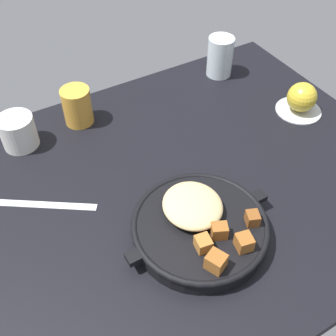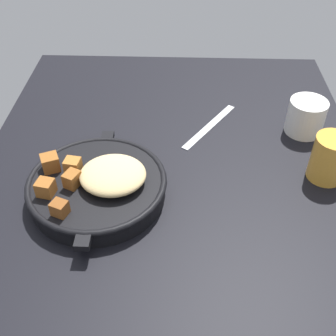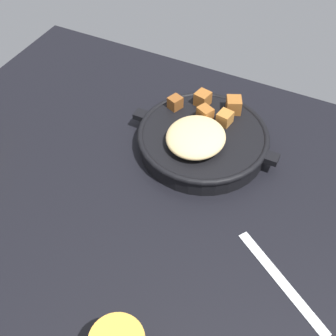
# 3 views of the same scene
# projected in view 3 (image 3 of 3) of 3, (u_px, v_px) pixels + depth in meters

# --- Properties ---
(ground_plane) EXTENTS (1.09, 0.77, 0.02)m
(ground_plane) POSITION_uv_depth(u_px,v_px,m) (177.00, 201.00, 0.79)
(ground_plane) COLOR black
(cast_iron_skillet) EXTENTS (0.30, 0.25, 0.07)m
(cast_iron_skillet) POSITION_uv_depth(u_px,v_px,m) (202.00, 138.00, 0.85)
(cast_iron_skillet) COLOR black
(cast_iron_skillet) RESTS_ON ground_plane
(butter_knife) EXTENTS (0.17, 0.12, 0.00)m
(butter_knife) POSITION_uv_depth(u_px,v_px,m) (281.00, 281.00, 0.67)
(butter_knife) COLOR silver
(butter_knife) RESTS_ON ground_plane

